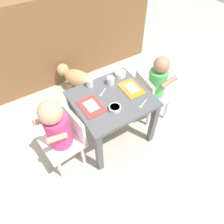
% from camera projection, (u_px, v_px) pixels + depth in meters
% --- Properties ---
extents(ground_plane, '(7.00, 7.00, 0.00)m').
position_uv_depth(ground_plane, '(112.00, 134.00, 1.89)').
color(ground_plane, '#B2ADA3').
extents(kitchen_cabinet_back, '(2.14, 0.34, 0.91)m').
position_uv_depth(kitchen_cabinet_back, '(57.00, 38.00, 2.16)').
color(kitchen_cabinet_back, brown).
rests_on(kitchen_cabinet_back, ground).
extents(dining_table, '(0.58, 0.52, 0.48)m').
position_uv_depth(dining_table, '(112.00, 105.00, 1.60)').
color(dining_table, '#515459').
rests_on(dining_table, ground).
extents(seated_child_left, '(0.31, 0.31, 0.70)m').
position_uv_depth(seated_child_left, '(59.00, 129.00, 1.38)').
color(seated_child_left, white).
rests_on(seated_child_left, ground).
extents(seated_child_right, '(0.31, 0.31, 0.66)m').
position_uv_depth(seated_child_right, '(156.00, 83.00, 1.74)').
color(seated_child_right, white).
rests_on(seated_child_right, ground).
extents(dog, '(0.32, 0.43, 0.29)m').
position_uv_depth(dog, '(75.00, 77.00, 2.15)').
color(dog, tan).
rests_on(dog, ground).
extents(food_tray_left, '(0.15, 0.21, 0.02)m').
position_uv_depth(food_tray_left, '(91.00, 106.00, 1.46)').
color(food_tray_left, red).
rests_on(food_tray_left, dining_table).
extents(food_tray_right, '(0.15, 0.21, 0.02)m').
position_uv_depth(food_tray_right, '(131.00, 88.00, 1.59)').
color(food_tray_right, orange).
rests_on(food_tray_right, dining_table).
extents(water_cup_left, '(0.06, 0.06, 0.06)m').
position_uv_depth(water_cup_left, '(90.00, 83.00, 1.60)').
color(water_cup_left, white).
rests_on(water_cup_left, dining_table).
extents(water_cup_right, '(0.06, 0.06, 0.07)m').
position_uv_depth(water_cup_right, '(111.00, 81.00, 1.61)').
color(water_cup_right, white).
rests_on(water_cup_right, dining_table).
extents(cereal_bowl_right_side, '(0.09, 0.09, 0.03)m').
position_uv_depth(cereal_bowl_right_side, '(115.00, 108.00, 1.44)').
color(cereal_bowl_right_side, silver).
rests_on(cereal_bowl_right_side, dining_table).
extents(cereal_bowl_left_side, '(0.09, 0.09, 0.04)m').
position_uv_depth(cereal_bowl_left_side, '(120.00, 74.00, 1.69)').
color(cereal_bowl_left_side, white).
rests_on(cereal_bowl_left_side, dining_table).
extents(spoon_by_left_tray, '(0.09, 0.07, 0.01)m').
position_uv_depth(spoon_by_left_tray, '(102.00, 93.00, 1.56)').
color(spoon_by_left_tray, silver).
rests_on(spoon_by_left_tray, dining_table).
extents(spoon_by_right_tray, '(0.10, 0.05, 0.01)m').
position_uv_depth(spoon_by_right_tray, '(143.00, 104.00, 1.48)').
color(spoon_by_right_tray, silver).
rests_on(spoon_by_right_tray, dining_table).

